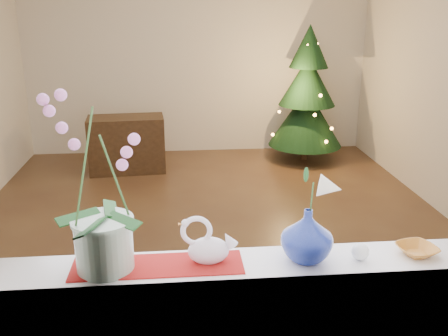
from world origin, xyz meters
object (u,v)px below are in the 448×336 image
at_px(orchid_pot, 99,185).
at_px(blue_vase, 307,231).
at_px(amber_dish, 417,251).
at_px(xmas_tree, 307,94).
at_px(paperweight, 360,252).
at_px(swan, 208,241).
at_px(side_table, 127,144).

relative_size(orchid_pot, blue_vase, 2.81).
height_order(amber_dish, xmas_tree, xmas_tree).
bearing_deg(paperweight, amber_dish, 4.63).
bearing_deg(blue_vase, swan, 178.23).
relative_size(swan, blue_vase, 0.90).
distance_m(orchid_pot, paperweight, 1.10).
xyz_separation_m(xmas_tree, side_table, (-2.26, -0.27, -0.52)).
height_order(swan, xmas_tree, xmas_tree).
height_order(xmas_tree, side_table, xmas_tree).
distance_m(paperweight, side_table, 4.34).
distance_m(amber_dish, xmas_tree, 4.37).
bearing_deg(amber_dish, swan, 179.08).
relative_size(swan, paperweight, 3.16).
relative_size(paperweight, amber_dish, 0.53).
relative_size(amber_dish, xmas_tree, 0.08).
height_order(orchid_pot, paperweight, orchid_pot).
bearing_deg(blue_vase, xmas_tree, 75.56).
bearing_deg(orchid_pot, paperweight, -1.15).
height_order(swan, paperweight, swan).
relative_size(blue_vase, paperweight, 3.51).
bearing_deg(side_table, amber_dish, -72.47).
distance_m(paperweight, amber_dish, 0.26).
bearing_deg(swan, orchid_pot, -161.91).
bearing_deg(side_table, swan, -84.04).
bearing_deg(paperweight, side_table, 108.61).
distance_m(blue_vase, side_table, 4.27).
distance_m(blue_vase, xmas_tree, 4.47).
bearing_deg(side_table, paperweight, -75.78).
distance_m(blue_vase, amber_dish, 0.50).
xyz_separation_m(amber_dish, xmas_tree, (0.63, 4.32, -0.08)).
xyz_separation_m(orchid_pot, paperweight, (1.05, -0.02, -0.33)).
height_order(orchid_pot, swan, orchid_pot).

